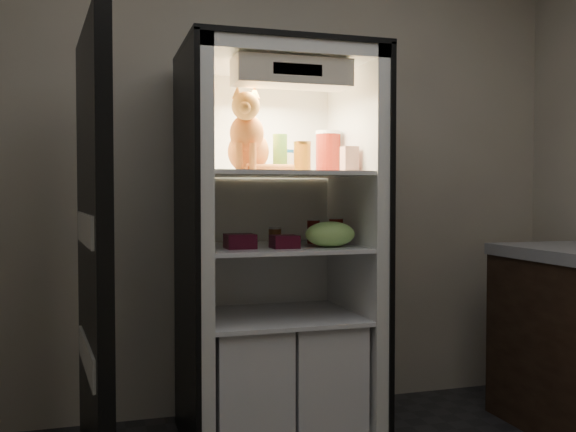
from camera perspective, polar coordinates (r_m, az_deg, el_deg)
name	(u,v)px	position (r m, az deg, el deg)	size (l,w,h in m)	color
room_shell	(411,37)	(1.86, 10.85, 15.37)	(3.60, 3.60, 3.60)	white
refrigerator	(275,275)	(3.13, -1.14, -5.27)	(0.90, 0.72, 1.88)	white
fridge_door	(93,262)	(2.68, -16.91, -3.94)	(0.14, 0.87, 1.85)	black
tabby_cat	(248,141)	(3.00, -3.59, 6.70)	(0.32, 0.38, 0.39)	#D1501A
parmesan_shaker	(280,153)	(3.06, -0.71, 5.60)	(0.07, 0.07, 0.18)	green
mayo_tub	(285,161)	(3.18, -0.23, 4.88)	(0.08, 0.08, 0.11)	white
salsa_jar	(302,157)	(3.07, 1.27, 5.28)	(0.08, 0.08, 0.15)	maroon
pepper_jar	(328,152)	(3.25, 3.58, 5.68)	(0.13, 0.13, 0.21)	#AA2E16
cream_carton	(349,159)	(3.04, 5.49, 5.04)	(0.07, 0.07, 0.12)	white
soda_can_a	(313,231)	(3.20, 2.28, -1.38)	(0.06, 0.06, 0.12)	black
soda_can_b	(336,231)	(3.14, 4.29, -1.35)	(0.07, 0.07, 0.13)	black
soda_can_c	(326,234)	(3.07, 3.39, -1.60)	(0.06, 0.06, 0.11)	black
condiment_jar	(275,236)	(3.12, -1.17, -1.77)	(0.06, 0.06, 0.09)	brown
grape_bag	(330,234)	(2.99, 3.77, -1.62)	(0.24, 0.17, 0.12)	#8BD061
berry_box_left	(240,241)	(2.91, -4.29, -2.25)	(0.13, 0.13, 0.07)	#490C1D
berry_box_right	(284,242)	(2.92, -0.32, -2.30)	(0.12, 0.12, 0.06)	#490C1D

